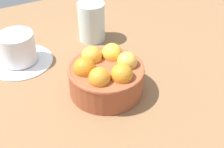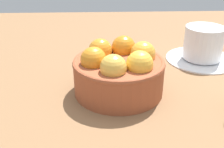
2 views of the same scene
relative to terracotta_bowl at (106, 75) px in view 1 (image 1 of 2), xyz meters
The scene contains 4 objects.
ground_plane 5.84cm from the terracotta_bowl, 48.59° to the right, with size 123.34×110.07×3.08cm, color brown.
terracotta_bowl is the anchor object (origin of this frame).
coffee_cup 24.62cm from the terracotta_bowl, 124.38° to the left, with size 16.22×16.22×8.02cm.
water_glass 23.10cm from the terracotta_bowl, 71.84° to the left, with size 7.43×7.43×10.69cm, color silver.
Camera 1 is at (-23.19, -44.24, 42.91)cm, focal length 46.87 mm.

